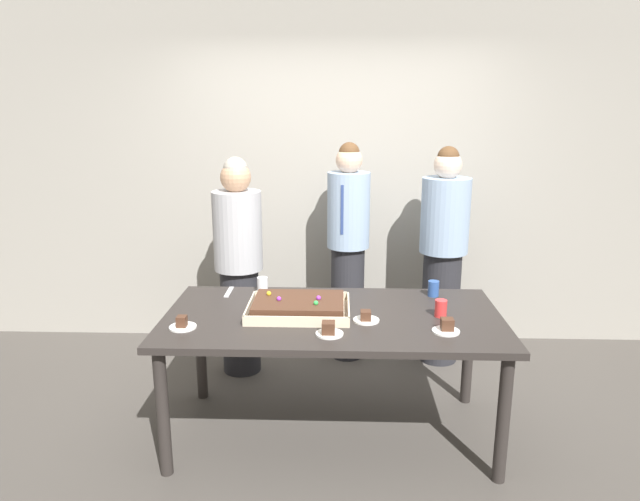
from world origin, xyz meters
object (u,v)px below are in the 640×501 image
object	(u,v)px
plated_slice_near_right	(182,325)
cake_server_utensil	(229,292)
drink_cup_middle	(433,289)
drink_cup_far_end	(262,285)
plated_slice_far_right	(366,318)
plated_slice_far_left	(329,330)
person_serving_front	(443,254)
plated_slice_near_left	(447,327)
drink_cup_nearest	(441,308)
person_green_shirt_behind	(239,264)
person_striped_tie_right	(348,249)
party_table	(333,327)
sheet_cake	(299,307)

from	to	relation	value
plated_slice_near_right	cake_server_utensil	distance (m)	0.63
drink_cup_middle	drink_cup_far_end	xyz separation A→B (m)	(-1.11, 0.04, 0.00)
plated_slice_far_right	cake_server_utensil	size ratio (longest dim) A/B	0.75
plated_slice_far_left	drink_cup_middle	xyz separation A→B (m)	(0.66, 0.66, 0.02)
plated_slice_far_left	person_serving_front	distance (m)	1.64
plated_slice_near_left	person_serving_front	world-z (taller)	person_serving_front
drink_cup_nearest	person_green_shirt_behind	size ratio (longest dim) A/B	0.06
person_striped_tie_right	plated_slice_far_right	bearing A→B (deg)	19.09
cake_server_utensil	person_green_shirt_behind	world-z (taller)	person_green_shirt_behind
drink_cup_nearest	drink_cup_middle	xyz separation A→B (m)	(0.01, 0.37, 0.00)
party_table	drink_cup_far_end	world-z (taller)	drink_cup_far_end
plated_slice_near_left	drink_cup_middle	size ratio (longest dim) A/B	1.50
party_table	plated_slice_far_left	distance (m)	0.32
drink_cup_far_end	cake_server_utensil	xyz separation A→B (m)	(-0.22, -0.02, -0.05)
plated_slice_far_right	plated_slice_near_left	bearing A→B (deg)	-18.03
drink_cup_middle	drink_cup_nearest	bearing A→B (deg)	-92.29
plated_slice_near_right	plated_slice_far_left	bearing A→B (deg)	-4.87
plated_slice_near_right	drink_cup_far_end	world-z (taller)	drink_cup_far_end
plated_slice_near_left	plated_slice_near_right	distance (m)	1.45
sheet_cake	person_green_shirt_behind	distance (m)	0.98
party_table	drink_cup_far_end	size ratio (longest dim) A/B	19.72
drink_cup_middle	person_green_shirt_behind	bearing A→B (deg)	159.62
plated_slice_far_right	plated_slice_near_right	bearing A→B (deg)	-172.30
party_table	person_serving_front	distance (m)	1.39
drink_cup_nearest	drink_cup_middle	world-z (taller)	same
plated_slice_near_right	drink_cup_nearest	world-z (taller)	drink_cup_nearest
person_striped_tie_right	sheet_cake	bearing A→B (deg)	-0.00
person_serving_front	person_striped_tie_right	size ratio (longest dim) A/B	0.99
drink_cup_far_end	person_green_shirt_behind	bearing A→B (deg)	117.18
plated_slice_near_left	person_striped_tie_right	world-z (taller)	person_striped_tie_right
plated_slice_near_left	drink_cup_nearest	world-z (taller)	drink_cup_nearest
plated_slice_far_right	drink_cup_far_end	distance (m)	0.83
drink_cup_middle	drink_cup_far_end	world-z (taller)	same
plated_slice_near_left	plated_slice_far_left	xyz separation A→B (m)	(-0.64, -0.07, 0.00)
person_green_shirt_behind	party_table	bearing A→B (deg)	8.40
drink_cup_far_end	plated_slice_near_right	bearing A→B (deg)	-119.49
plated_slice_near_left	plated_slice_far_right	xyz separation A→B (m)	(-0.43, 0.14, -0.01)
cake_server_utensil	person_serving_front	world-z (taller)	person_serving_front
plated_slice_near_left	drink_cup_nearest	bearing A→B (deg)	88.36
plated_slice_far_right	person_green_shirt_behind	world-z (taller)	person_green_shirt_behind
sheet_cake	drink_cup_far_end	xyz separation A→B (m)	(-0.27, 0.38, 0.01)
drink_cup_far_end	person_serving_front	size ratio (longest dim) A/B	0.06
person_serving_front	person_green_shirt_behind	distance (m)	1.55
person_serving_front	cake_server_utensil	bearing A→B (deg)	-21.11
party_table	drink_cup_nearest	xyz separation A→B (m)	(0.63, -0.01, 0.13)
sheet_cake	plated_slice_near_right	world-z (taller)	sheet_cake
sheet_cake	drink_cup_middle	bearing A→B (deg)	22.08
person_striped_tie_right	plated_slice_near_left	bearing A→B (deg)	35.58
party_table	cake_server_utensil	size ratio (longest dim) A/B	9.86
drink_cup_far_end	person_striped_tie_right	bearing A→B (deg)	52.59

